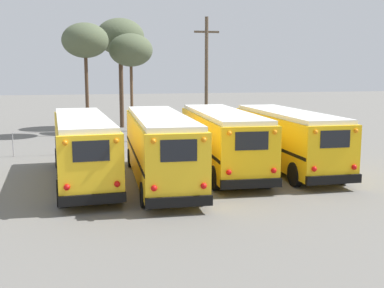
{
  "coord_description": "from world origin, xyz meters",
  "views": [
    {
      "loc": [
        -5.01,
        -21.93,
        5.05
      ],
      "look_at": [
        0.0,
        0.1,
        1.55
      ],
      "focal_mm": 45.0,
      "sensor_mm": 36.0,
      "label": 1
    }
  ],
  "objects_px": {
    "school_bus_0": "(83,147)",
    "bare_tree_1": "(120,37)",
    "utility_pole": "(206,76)",
    "school_bus_3": "(287,138)",
    "school_bus_1": "(160,146)",
    "bare_tree_0": "(85,41)",
    "school_bus_2": "(222,139)",
    "bare_tree_2": "(131,51)"
  },
  "relations": [
    {
      "from": "school_bus_0",
      "to": "bare_tree_0",
      "type": "relative_size",
      "value": 1.2
    },
    {
      "from": "school_bus_2",
      "to": "school_bus_3",
      "type": "distance_m",
      "value": 3.39
    },
    {
      "from": "school_bus_0",
      "to": "bare_tree_0",
      "type": "bearing_deg",
      "value": 88.57
    },
    {
      "from": "bare_tree_0",
      "to": "bare_tree_2",
      "type": "distance_m",
      "value": 3.97
    },
    {
      "from": "school_bus_2",
      "to": "school_bus_1",
      "type": "bearing_deg",
      "value": -154.17
    },
    {
      "from": "school_bus_1",
      "to": "utility_pole",
      "type": "bearing_deg",
      "value": 66.83
    },
    {
      "from": "school_bus_2",
      "to": "bare_tree_1",
      "type": "relative_size",
      "value": 1.07
    },
    {
      "from": "school_bus_2",
      "to": "school_bus_3",
      "type": "xyz_separation_m",
      "value": [
        3.38,
        -0.19,
        -0.02
      ]
    },
    {
      "from": "utility_pole",
      "to": "school_bus_2",
      "type": "bearing_deg",
      "value": -100.4
    },
    {
      "from": "school_bus_3",
      "to": "bare_tree_2",
      "type": "height_order",
      "value": "bare_tree_2"
    },
    {
      "from": "school_bus_3",
      "to": "school_bus_2",
      "type": "bearing_deg",
      "value": 176.7
    },
    {
      "from": "utility_pole",
      "to": "school_bus_3",
      "type": "bearing_deg",
      "value": -83.01
    },
    {
      "from": "school_bus_0",
      "to": "utility_pole",
      "type": "distance_m",
      "value": 15.01
    },
    {
      "from": "school_bus_1",
      "to": "bare_tree_2",
      "type": "xyz_separation_m",
      "value": [
        0.62,
        18.59,
        4.91
      ]
    },
    {
      "from": "school_bus_2",
      "to": "bare_tree_1",
      "type": "height_order",
      "value": "bare_tree_1"
    },
    {
      "from": "school_bus_3",
      "to": "bare_tree_2",
      "type": "xyz_separation_m",
      "value": [
        -6.14,
        17.15,
        4.94
      ]
    },
    {
      "from": "utility_pole",
      "to": "bare_tree_0",
      "type": "relative_size",
      "value": 1.02
    },
    {
      "from": "bare_tree_0",
      "to": "bare_tree_1",
      "type": "relative_size",
      "value": 0.91
    },
    {
      "from": "school_bus_0",
      "to": "school_bus_3",
      "type": "xyz_separation_m",
      "value": [
        10.14,
        0.66,
        -0.0
      ]
    },
    {
      "from": "bare_tree_0",
      "to": "school_bus_1",
      "type": "bearing_deg",
      "value": -80.08
    },
    {
      "from": "school_bus_1",
      "to": "bare_tree_1",
      "type": "height_order",
      "value": "bare_tree_1"
    },
    {
      "from": "school_bus_1",
      "to": "utility_pole",
      "type": "xyz_separation_m",
      "value": [
        5.39,
        12.6,
        2.9
      ]
    },
    {
      "from": "school_bus_2",
      "to": "bare_tree_0",
      "type": "height_order",
      "value": "bare_tree_0"
    },
    {
      "from": "school_bus_1",
      "to": "school_bus_0",
      "type": "bearing_deg",
      "value": 167.03
    },
    {
      "from": "school_bus_0",
      "to": "bare_tree_1",
      "type": "distance_m",
      "value": 21.94
    },
    {
      "from": "bare_tree_0",
      "to": "school_bus_0",
      "type": "bearing_deg",
      "value": -91.43
    },
    {
      "from": "school_bus_1",
      "to": "bare_tree_1",
      "type": "bearing_deg",
      "value": 89.95
    },
    {
      "from": "school_bus_1",
      "to": "school_bus_2",
      "type": "relative_size",
      "value": 1.03
    },
    {
      "from": "utility_pole",
      "to": "bare_tree_1",
      "type": "xyz_separation_m",
      "value": [
        -5.37,
        8.96,
        3.23
      ]
    },
    {
      "from": "school_bus_0",
      "to": "utility_pole",
      "type": "height_order",
      "value": "utility_pole"
    },
    {
      "from": "school_bus_1",
      "to": "utility_pole",
      "type": "height_order",
      "value": "utility_pole"
    },
    {
      "from": "school_bus_1",
      "to": "bare_tree_2",
      "type": "relative_size",
      "value": 1.32
    },
    {
      "from": "school_bus_2",
      "to": "school_bus_0",
      "type": "bearing_deg",
      "value": -172.77
    },
    {
      "from": "school_bus_1",
      "to": "utility_pole",
      "type": "relative_size",
      "value": 1.2
    },
    {
      "from": "school_bus_3",
      "to": "bare_tree_0",
      "type": "xyz_separation_m",
      "value": [
        -9.74,
        15.56,
        5.55
      ]
    },
    {
      "from": "school_bus_1",
      "to": "bare_tree_0",
      "type": "height_order",
      "value": "bare_tree_0"
    },
    {
      "from": "utility_pole",
      "to": "bare_tree_1",
      "type": "bearing_deg",
      "value": 120.96
    },
    {
      "from": "bare_tree_0",
      "to": "bare_tree_1",
      "type": "distance_m",
      "value": 5.49
    },
    {
      "from": "school_bus_1",
      "to": "bare_tree_0",
      "type": "relative_size",
      "value": 1.22
    },
    {
      "from": "utility_pole",
      "to": "bare_tree_0",
      "type": "distance_m",
      "value": 9.81
    },
    {
      "from": "bare_tree_0",
      "to": "bare_tree_2",
      "type": "xyz_separation_m",
      "value": [
        3.59,
        1.58,
        -0.61
      ]
    },
    {
      "from": "school_bus_0",
      "to": "school_bus_2",
      "type": "distance_m",
      "value": 6.81
    }
  ]
}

